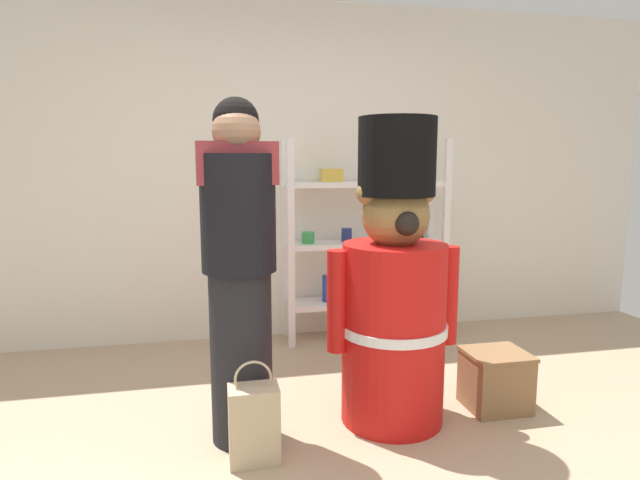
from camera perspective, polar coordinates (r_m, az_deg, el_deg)
back_wall at (r=4.19m, az=-4.50°, el=7.25°), size 6.40×0.12×2.60m
merchandise_shelf at (r=4.15m, az=4.98°, el=0.26°), size 1.28×0.35×1.56m
teddy_bear_guard at (r=2.81m, az=8.03°, el=-5.80°), size 0.72×0.57×1.61m
person_shopper at (r=2.57m, az=-8.72°, el=-3.03°), size 0.38×0.36×1.69m
shopping_bag at (r=2.59m, az=-7.17°, el=-19.12°), size 0.23×0.15×0.49m
display_crate at (r=3.23m, az=18.50°, el=-14.19°), size 0.34×0.31×0.33m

